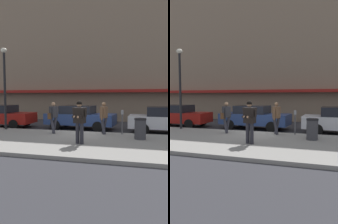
% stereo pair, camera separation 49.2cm
% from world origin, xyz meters
% --- Properties ---
extents(ground_plane, '(80.00, 80.00, 0.00)m').
position_xyz_m(ground_plane, '(0.00, 0.00, 0.00)').
color(ground_plane, '#333338').
extents(sidewalk, '(32.00, 5.30, 0.14)m').
position_xyz_m(sidewalk, '(1.00, -2.85, 0.07)').
color(sidewalk, gray).
rests_on(sidewalk, ground).
extents(curb_paint_line, '(28.00, 0.12, 0.01)m').
position_xyz_m(curb_paint_line, '(1.00, 0.05, 0.00)').
color(curb_paint_line, silver).
rests_on(curb_paint_line, ground).
extents(storefront_facade, '(28.00, 4.70, 13.67)m').
position_xyz_m(storefront_facade, '(1.00, 8.49, 6.82)').
color(storefront_facade, '#84705B').
rests_on(storefront_facade, ground).
extents(parked_sedan_near, '(4.57, 2.06, 1.54)m').
position_xyz_m(parked_sedan_near, '(-6.41, 1.01, 0.79)').
color(parked_sedan_near, maroon).
rests_on(parked_sedan_near, ground).
extents(parked_sedan_mid, '(4.61, 2.15, 1.54)m').
position_xyz_m(parked_sedan_mid, '(-0.84, 1.50, 0.79)').
color(parked_sedan_mid, navy).
rests_on(parked_sedan_mid, ground).
extents(man_texting_on_phone, '(0.64, 0.63, 1.81)m').
position_xyz_m(man_texting_on_phone, '(0.56, -3.47, 1.25)').
color(man_texting_on_phone, '#23232B').
rests_on(man_texting_on_phone, sidewalk).
extents(pedestrian_with_bag, '(0.40, 0.71, 1.70)m').
position_xyz_m(pedestrian_with_bag, '(-1.54, -1.30, 1.11)').
color(pedestrian_with_bag, '#33333D').
rests_on(pedestrian_with_bag, sidewalk).
extents(pedestrian_dark_coat, '(0.39, 0.59, 1.70)m').
position_xyz_m(pedestrian_dark_coat, '(1.14, -0.84, 1.11)').
color(pedestrian_dark_coat, '#33333D').
rests_on(pedestrian_dark_coat, sidewalk).
extents(street_lamp_post, '(0.36, 0.36, 4.88)m').
position_xyz_m(street_lamp_post, '(-4.94, -0.65, 3.14)').
color(street_lamp_post, black).
rests_on(street_lamp_post, sidewalk).
extents(parking_meter, '(0.12, 0.18, 1.27)m').
position_xyz_m(parking_meter, '(2.08, -0.60, 0.97)').
color(parking_meter, '#4C4C51').
rests_on(parking_meter, sidewalk).
extents(trash_bin, '(0.55, 0.55, 0.98)m').
position_xyz_m(trash_bin, '(3.01, -1.77, 0.63)').
color(trash_bin, '#38383D').
rests_on(trash_bin, sidewalk).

